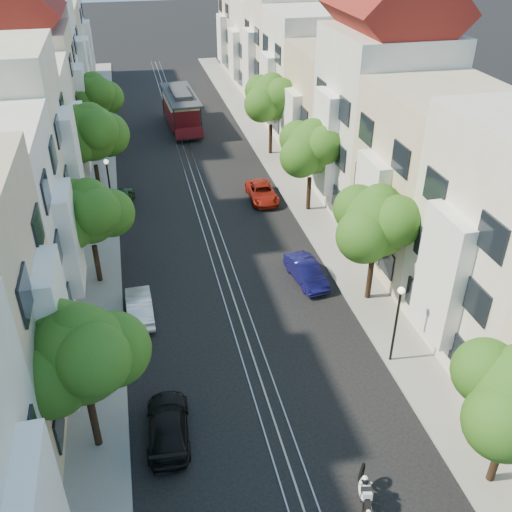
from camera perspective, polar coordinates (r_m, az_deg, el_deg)
ground at (r=46.64m, az=-6.34°, el=8.05°), size 200.00×200.00×0.00m
sidewalk_east at (r=47.87m, az=2.39°, el=8.93°), size 2.50×80.00×0.12m
sidewalk_west at (r=46.48m, az=-15.29°, el=7.09°), size 2.50×80.00×0.12m
rail_left at (r=46.59m, az=-7.02°, el=7.99°), size 0.06×80.00×0.02m
rail_slot at (r=46.64m, az=-6.34°, el=8.06°), size 0.06×80.00×0.02m
rail_right at (r=46.70m, az=-5.66°, el=8.13°), size 0.06×80.00×0.02m
lane_line at (r=46.64m, az=-6.34°, el=8.05°), size 0.08×80.00×0.01m
townhouses_east at (r=47.44m, az=8.15°, el=15.01°), size 7.75×72.00×12.00m
townhouses_west at (r=45.16m, az=-22.15°, el=12.04°), size 7.75×72.00×11.76m
tree_e_b at (r=29.72m, az=12.10°, el=3.21°), size 4.93×4.08×6.68m
tree_e_c at (r=39.06m, az=5.63°, el=10.60°), size 4.84×3.99×6.52m
tree_e_d at (r=48.98m, az=1.60°, el=15.45°), size 5.01×4.16×6.85m
tree_w_a at (r=21.71m, az=-17.00°, el=-9.56°), size 4.93×4.08×6.68m
tree_w_b at (r=31.96m, az=-16.27°, el=4.05°), size 4.72×3.87×6.27m
tree_w_c at (r=41.85m, az=-16.13°, el=11.66°), size 5.13×4.28×7.09m
tree_w_d at (r=52.49m, az=-15.85°, el=15.12°), size 4.84×3.99×6.52m
lamp_east at (r=26.60m, az=13.97°, el=-5.61°), size 0.32×0.32×4.16m
lamp_west at (r=39.83m, az=-14.52°, el=7.42°), size 0.32×0.32×4.16m
sportbike_rider at (r=22.31m, az=10.82°, el=-22.13°), size 0.72×1.90×1.35m
cable_car at (r=56.78m, az=-7.51°, el=14.49°), size 3.13×8.93×3.39m
parked_car_e_mid at (r=32.81m, az=5.04°, el=-1.57°), size 1.80×3.94×1.25m
parked_car_e_far at (r=42.04m, az=0.60°, el=6.37°), size 2.01×4.20×1.16m
parked_car_w_near at (r=24.32m, az=-8.78°, el=-16.38°), size 2.00×4.29×1.21m
parked_car_w_mid at (r=30.58m, az=-11.58°, el=-4.97°), size 1.40×3.80×1.24m
parked_car_w_far at (r=42.23m, az=-13.19°, el=5.68°), size 1.91×3.77×1.23m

